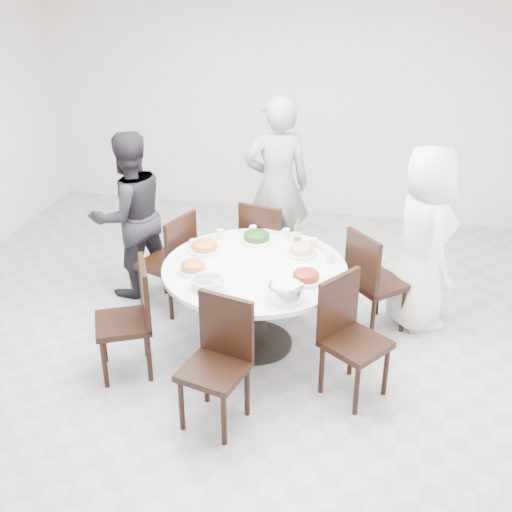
% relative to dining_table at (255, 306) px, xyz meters
% --- Properties ---
extents(floor, '(6.00, 6.00, 0.01)m').
position_rel_dining_table_xyz_m(floor, '(-0.28, 0.03, -0.38)').
color(floor, '#AFB0B4').
rests_on(floor, ground).
extents(wall_back, '(6.00, 0.01, 2.80)m').
position_rel_dining_table_xyz_m(wall_back, '(-0.28, 3.03, 1.02)').
color(wall_back, white).
rests_on(wall_back, ground).
extents(wall_front, '(6.00, 0.01, 2.80)m').
position_rel_dining_table_xyz_m(wall_front, '(-0.28, -2.97, 1.02)').
color(wall_front, white).
rests_on(wall_front, ground).
extents(dining_table, '(1.50, 1.50, 0.75)m').
position_rel_dining_table_xyz_m(dining_table, '(0.00, 0.00, 0.00)').
color(dining_table, white).
rests_on(dining_table, floor).
extents(chair_ne, '(0.59, 0.59, 0.95)m').
position_rel_dining_table_xyz_m(chair_ne, '(0.98, 0.48, 0.10)').
color(chair_ne, black).
rests_on(chair_ne, floor).
extents(chair_n, '(0.51, 0.51, 0.95)m').
position_rel_dining_table_xyz_m(chair_n, '(-0.09, 0.97, 0.10)').
color(chair_n, black).
rests_on(chair_n, floor).
extents(chair_nw, '(0.54, 0.54, 0.95)m').
position_rel_dining_table_xyz_m(chair_nw, '(-0.93, 0.44, 0.10)').
color(chair_nw, black).
rests_on(chair_nw, floor).
extents(chair_sw, '(0.56, 0.56, 0.95)m').
position_rel_dining_table_xyz_m(chair_sw, '(-0.92, -0.59, 0.10)').
color(chair_sw, black).
rests_on(chair_sw, floor).
extents(chair_s, '(0.51, 0.51, 0.95)m').
position_rel_dining_table_xyz_m(chair_s, '(-0.06, -1.02, 0.10)').
color(chair_s, black).
rests_on(chair_s, floor).
extents(chair_se, '(0.59, 0.59, 0.95)m').
position_rel_dining_table_xyz_m(chair_se, '(0.87, -0.48, 0.10)').
color(chair_se, black).
rests_on(chair_se, floor).
extents(diner_right, '(0.77, 0.94, 1.65)m').
position_rel_dining_table_xyz_m(diner_right, '(1.33, 0.68, 0.45)').
color(diner_right, white).
rests_on(diner_right, floor).
extents(diner_middle, '(0.77, 0.63, 1.82)m').
position_rel_dining_table_xyz_m(diner_middle, '(-0.09, 1.43, 0.53)').
color(diner_middle, black).
rests_on(diner_middle, floor).
extents(diner_left, '(0.97, 0.98, 1.60)m').
position_rel_dining_table_xyz_m(diner_left, '(-1.35, 0.66, 0.43)').
color(diner_left, black).
rests_on(diner_left, floor).
extents(dish_greens, '(0.29, 0.29, 0.08)m').
position_rel_dining_table_xyz_m(dish_greens, '(-0.09, 0.47, 0.41)').
color(dish_greens, white).
rests_on(dish_greens, dining_table).
extents(dish_pale, '(0.26, 0.26, 0.07)m').
position_rel_dining_table_xyz_m(dish_pale, '(0.33, 0.30, 0.41)').
color(dish_pale, white).
rests_on(dish_pale, dining_table).
extents(dish_orange, '(0.28, 0.28, 0.07)m').
position_rel_dining_table_xyz_m(dish_orange, '(-0.48, 0.19, 0.41)').
color(dish_orange, white).
rests_on(dish_orange, dining_table).
extents(dish_redbrown, '(0.26, 0.26, 0.07)m').
position_rel_dining_table_xyz_m(dish_redbrown, '(0.44, -0.15, 0.41)').
color(dish_redbrown, white).
rests_on(dish_redbrown, dining_table).
extents(dish_tofu, '(0.25, 0.25, 0.06)m').
position_rel_dining_table_xyz_m(dish_tofu, '(-0.46, -0.19, 0.41)').
color(dish_tofu, white).
rests_on(dish_tofu, dining_table).
extents(rice_bowl, '(0.26, 0.26, 0.11)m').
position_rel_dining_table_xyz_m(rice_bowl, '(0.34, -0.46, 0.43)').
color(rice_bowl, silver).
rests_on(rice_bowl, dining_table).
extents(soup_bowl, '(0.25, 0.25, 0.08)m').
position_rel_dining_table_xyz_m(soup_bowl, '(-0.27, -0.42, 0.41)').
color(soup_bowl, white).
rests_on(soup_bowl, dining_table).
extents(beverage_bottle, '(0.06, 0.06, 0.22)m').
position_rel_dining_table_xyz_m(beverage_bottle, '(0.27, 0.51, 0.49)').
color(beverage_bottle, '#37722D').
rests_on(beverage_bottle, dining_table).
extents(tea_cups, '(0.07, 0.07, 0.08)m').
position_rel_dining_table_xyz_m(tea_cups, '(-0.03, 0.64, 0.42)').
color(tea_cups, white).
rests_on(tea_cups, dining_table).
extents(chopsticks, '(0.24, 0.04, 0.01)m').
position_rel_dining_table_xyz_m(chopsticks, '(-0.01, 0.63, 0.38)').
color(chopsticks, tan).
rests_on(chopsticks, dining_table).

